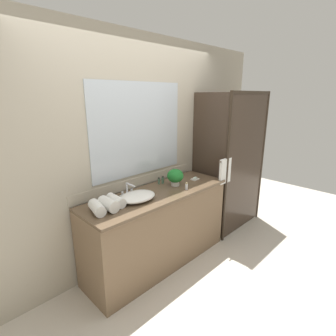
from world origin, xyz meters
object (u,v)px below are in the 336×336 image
(soap_dish, at_px, (195,178))
(rolled_towel_far_edge, at_px, (116,201))
(faucet, at_px, (128,191))
(potted_plant, at_px, (175,176))
(rolled_towel_near_edge, at_px, (97,208))
(rolled_towel_middle, at_px, (108,204))
(sink_basin, at_px, (137,196))
(amenity_bottle_body_wash, at_px, (159,181))
(amenity_bottle_lotion, at_px, (186,186))
(amenity_bottle_shampoo, at_px, (163,180))

(soap_dish, height_order, rolled_towel_far_edge, rolled_towel_far_edge)
(faucet, height_order, potted_plant, potted_plant)
(rolled_towel_near_edge, xyz_separation_m, rolled_towel_middle, (0.11, -0.02, 0.01))
(sink_basin, height_order, rolled_towel_middle, rolled_towel_middle)
(sink_basin, distance_m, amenity_bottle_body_wash, 0.53)
(faucet, xyz_separation_m, amenity_bottle_lotion, (0.59, -0.33, -0.01))
(amenity_bottle_body_wash, relative_size, rolled_towel_far_edge, 0.37)
(sink_basin, xyz_separation_m, rolled_towel_middle, (-0.34, -0.00, 0.02))
(amenity_bottle_shampoo, relative_size, rolled_towel_near_edge, 0.40)
(soap_dish, bearing_deg, amenity_bottle_shampoo, 154.66)
(rolled_towel_far_edge, bearing_deg, amenity_bottle_shampoo, 10.55)
(amenity_bottle_body_wash, bearing_deg, faucet, -175.75)
(potted_plant, distance_m, rolled_towel_middle, 0.94)
(amenity_bottle_body_wash, bearing_deg, rolled_towel_far_edge, -167.60)
(soap_dish, bearing_deg, sink_basin, 179.99)
(potted_plant, height_order, rolled_towel_near_edge, potted_plant)
(potted_plant, relative_size, soap_dish, 2.03)
(potted_plant, xyz_separation_m, amenity_bottle_body_wash, (-0.10, 0.18, -0.08))
(rolled_towel_middle, bearing_deg, soap_dish, 0.01)
(sink_basin, bearing_deg, amenity_bottle_shampoo, 18.97)
(rolled_towel_far_edge, bearing_deg, rolled_towel_near_edge, -173.67)
(amenity_bottle_shampoo, bearing_deg, rolled_towel_far_edge, -169.45)
(faucet, distance_m, amenity_bottle_shampoo, 0.54)
(soap_dish, xyz_separation_m, rolled_towel_far_edge, (-1.17, 0.04, 0.04))
(soap_dish, xyz_separation_m, rolled_towel_near_edge, (-1.39, 0.02, 0.04))
(faucet, relative_size, soap_dish, 1.70)
(soap_dish, height_order, rolled_towel_near_edge, rolled_towel_near_edge)
(soap_dish, distance_m, amenity_bottle_shampoo, 0.44)
(rolled_towel_far_edge, bearing_deg, sink_basin, -10.17)
(sink_basin, distance_m, rolled_towel_middle, 0.34)
(amenity_bottle_lotion, height_order, rolled_towel_middle, rolled_towel_middle)
(amenity_bottle_lotion, height_order, rolled_towel_far_edge, rolled_towel_far_edge)
(rolled_towel_middle, relative_size, rolled_towel_far_edge, 0.95)
(sink_basin, relative_size, amenity_bottle_shampoo, 4.38)
(rolled_towel_middle, xyz_separation_m, rolled_towel_far_edge, (0.11, 0.04, -0.01))
(amenity_bottle_lotion, distance_m, rolled_towel_near_edge, 1.06)
(soap_dish, bearing_deg, rolled_towel_far_edge, 177.94)
(potted_plant, bearing_deg, faucet, 166.87)
(faucet, bearing_deg, soap_dish, -9.99)
(potted_plant, relative_size, amenity_bottle_body_wash, 2.45)
(rolled_towel_near_edge, height_order, rolled_towel_far_edge, rolled_towel_near_edge)
(amenity_bottle_shampoo, bearing_deg, rolled_towel_middle, -168.10)
(amenity_bottle_lotion, distance_m, rolled_towel_far_edge, 0.85)
(amenity_bottle_shampoo, bearing_deg, sink_basin, -161.03)
(faucet, distance_m, amenity_bottle_lotion, 0.67)
(sink_basin, distance_m, faucet, 0.17)
(sink_basin, height_order, amenity_bottle_lotion, amenity_bottle_lotion)
(faucet, xyz_separation_m, potted_plant, (0.60, -0.14, 0.06))
(amenity_bottle_shampoo, xyz_separation_m, amenity_bottle_body_wash, (-0.05, 0.01, -0.00))
(faucet, distance_m, potted_plant, 0.62)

